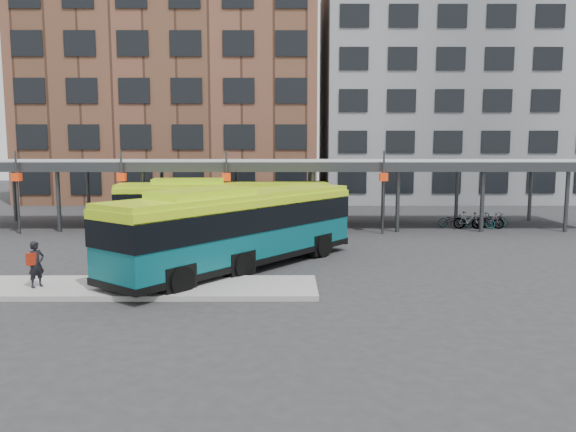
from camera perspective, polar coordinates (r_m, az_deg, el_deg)
The scene contains 9 objects.
ground at distance 22.98m, azimuth -1.23°, elevation -5.62°, with size 120.00×120.00×0.00m, color #28282B.
boarding_island at distance 20.90m, azimuth -16.76°, elevation -6.98°, with size 14.00×3.00×0.18m, color gray.
canopy at distance 35.30m, azimuth -0.96°, elevation 5.25°, with size 40.00×6.53×4.80m.
building_brick at distance 55.71m, azimuth -11.26°, elevation 13.13°, with size 26.00×14.00×22.00m, color brown.
building_grey at distance 56.80m, azimuth 16.09°, elevation 11.86°, with size 24.00×14.00×20.00m, color slate.
bus_front at distance 23.10m, azimuth -4.96°, elevation -1.04°, with size 9.80×11.53×3.46m.
bus_rear at distance 31.86m, azimuth -6.59°, elevation 1.01°, with size 12.00×3.58×3.26m.
pedestrian at distance 21.42m, azimuth -24.23°, elevation -4.46°, with size 0.65×0.71×1.62m.
bike_rack at distance 36.62m, azimuth 18.66°, elevation -0.43°, with size 4.41×1.56×1.07m.
Camera 1 is at (0.42, -22.41, 5.09)m, focal length 35.00 mm.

